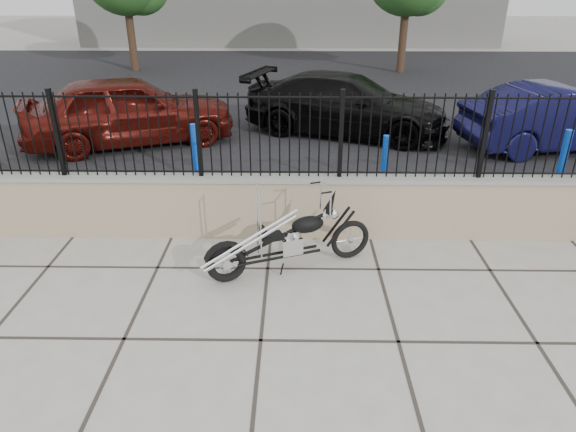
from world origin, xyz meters
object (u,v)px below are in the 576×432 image
(chopper_motorcycle, at_px, (288,226))
(car_blue, at_px, (562,118))
(car_red, at_px, (129,110))
(car_black, at_px, (347,105))

(chopper_motorcycle, height_order, car_blue, car_blue)
(chopper_motorcycle, xyz_separation_m, car_blue, (5.98, 5.30, 0.06))
(car_red, height_order, car_blue, car_red)
(car_black, bearing_deg, car_blue, -84.35)
(chopper_motorcycle, distance_m, car_red, 6.67)
(car_red, bearing_deg, chopper_motorcycle, -167.90)
(chopper_motorcycle, bearing_deg, car_black, 57.23)
(car_black, relative_size, car_blue, 1.14)
(car_black, bearing_deg, chopper_motorcycle, -171.87)
(car_blue, bearing_deg, car_red, 78.68)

